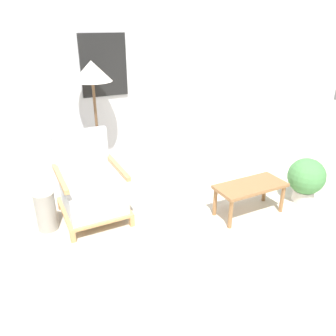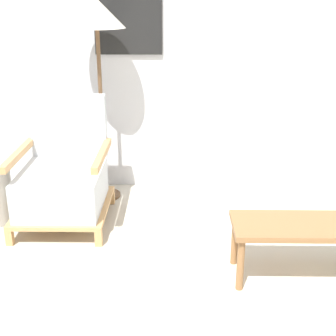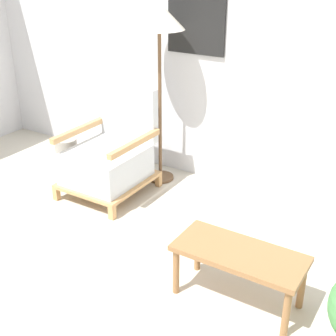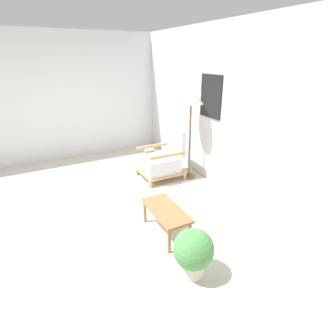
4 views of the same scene
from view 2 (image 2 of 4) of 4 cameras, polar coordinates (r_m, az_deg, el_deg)
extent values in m
cube|color=silver|center=(4.06, -0.95, 15.99)|extent=(8.00, 0.06, 2.70)
cube|color=black|center=(4.03, -4.94, 18.73)|extent=(0.56, 0.02, 0.72)
cube|color=tan|center=(3.51, -18.75, -7.99)|extent=(0.05, 0.05, 0.12)
cube|color=tan|center=(3.36, -8.46, -8.42)|extent=(0.05, 0.05, 0.12)
cube|color=tan|center=(4.11, -15.63, -3.36)|extent=(0.05, 0.05, 0.12)
cube|color=tan|center=(3.98, -6.90, -3.51)|extent=(0.05, 0.05, 0.12)
cube|color=tan|center=(3.69, -12.51, -4.62)|extent=(0.68, 0.76, 0.03)
cube|color=silver|center=(3.61, -12.77, -2.46)|extent=(0.60, 0.66, 0.29)
cube|color=silver|center=(3.82, -12.03, 5.09)|extent=(0.60, 0.08, 0.50)
cube|color=tan|center=(3.62, -17.79, 1.60)|extent=(0.05, 0.70, 0.05)
cube|color=tan|center=(3.48, -8.07, 1.61)|extent=(0.05, 0.70, 0.05)
cylinder|color=brown|center=(4.14, -7.61, -3.27)|extent=(0.26, 0.26, 0.03)
cylinder|color=brown|center=(3.91, -8.09, 6.28)|extent=(0.03, 0.03, 1.39)
cone|color=silver|center=(3.80, -8.73, 18.19)|extent=(0.44, 0.44, 0.22)
cube|color=olive|center=(2.95, 15.72, -6.80)|extent=(0.81, 0.37, 0.04)
cylinder|color=olive|center=(2.85, 8.82, -11.58)|extent=(0.04, 0.04, 0.33)
cylinder|color=olive|center=(3.09, 8.12, -8.74)|extent=(0.04, 0.04, 0.33)
camera|label=1|loc=(1.57, -92.08, 13.37)|focal=35.00mm
camera|label=3|loc=(1.70, 85.58, 15.00)|focal=50.00mm
camera|label=4|loc=(3.58, 75.06, 14.36)|focal=28.00mm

